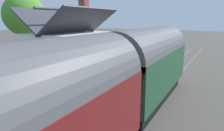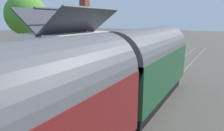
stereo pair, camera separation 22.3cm
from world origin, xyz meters
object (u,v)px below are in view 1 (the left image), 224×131
Objects in this scene: train at (113,83)px; bench_platform_end at (3,103)px; planter_bench_left at (138,52)px; station_sign_board at (146,47)px; planter_edge_far at (134,61)px; tree_far_left at (24,15)px; station_building at (71,52)px; bench_mid_platform at (129,56)px; planter_by_door at (135,52)px.

bench_platform_end is (-2.35, 4.06, -0.90)m from train.
train is at bearing -59.94° from bench_platform_end.
station_sign_board is (-1.65, -1.52, 0.81)m from planter_bench_left.
tree_far_left is at bearing 94.02° from planter_edge_far.
tree_far_left is (-0.89, 12.73, 3.91)m from planter_edge_far.
station_sign_board is 13.62m from tree_far_left.
station_building is 0.80× the size of tree_far_left.
planter_edge_far is at bearing -142.06° from bench_mid_platform.
station_building is 6.67m from bench_platform_end.
bench_mid_platform is (10.07, 3.94, -0.90)m from train.
bench_mid_platform is 1.93× the size of planter_bench_left.
train is 18.82× the size of planter_by_door.
train reaches higher than planter_bench_left.
bench_platform_end is 1.61× the size of planter_by_door.
station_building reaches higher than planter_edge_far.
bench_platform_end is (-12.42, 0.12, 0.00)m from bench_mid_platform.
train reaches higher than bench_platform_end.
planter_bench_left is at bearing 18.25° from train.
planter_by_door is 0.74m from planter_bench_left.
train is 12.32m from station_sign_board.
planter_by_door is 1.21× the size of planter_bench_left.
station_building reaches higher than bench_platform_end.
bench_mid_platform is 0.19× the size of tree_far_left.
train reaches higher than planter_edge_far.
tree_far_left is at bearing 63.66° from train.
bench_platform_end is 10.99m from planter_edge_far.
planter_edge_far is (-4.30, -1.79, -0.02)m from planter_by_door.
station_building is 6.73× the size of planter_by_door.
train is at bearing -166.06° from station_sign_board.
planter_bench_left is at bearing 8.71° from bench_mid_platform.
train is 2.79× the size of station_building.
bench_mid_platform is 1.60× the size of planter_by_door.
bench_mid_platform is at bearing -167.55° from planter_by_door.
planter_edge_far is (-1.50, -1.17, -0.03)m from bench_mid_platform.
bench_mid_platform and bench_platform_end have the same top height.
station_sign_board is at bearing -119.71° from planter_by_door.
planter_by_door is (15.22, 0.50, -0.01)m from bench_platform_end.
bench_mid_platform reaches higher than planter_bench_left.
train is at bearing -160.48° from planter_by_door.
bench_mid_platform reaches higher than planter_edge_far.
tree_far_left is (-2.39, 11.56, 3.88)m from bench_mid_platform.
station_building is 6.47m from bench_mid_platform.
station_building reaches higher than planter_bench_left.
planter_bench_left is (5.03, 1.71, -0.07)m from planter_edge_far.
bench_mid_platform is 1.90m from planter_edge_far.
planter_by_door is at bearing 174.02° from planter_bench_left.
planter_by_door is at bearing 1.90° from bench_platform_end.
planter_bench_left is at bearing -7.79° from station_building.
planter_bench_left is at bearing 42.69° from station_sign_board.
train is at bearing -158.60° from bench_mid_platform.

